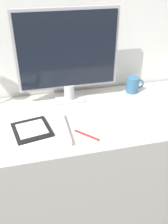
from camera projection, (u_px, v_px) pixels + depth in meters
wall_back at (79, 11)px, 1.31m from camera, size 3.60×0.05×2.40m
desk at (92, 168)px, 1.47m from camera, size 1.35×0.57×0.75m
monitor at (68, 55)px, 1.27m from camera, size 0.53×0.11×0.49m
keyboard at (128, 110)px, 1.29m from camera, size 0.30×0.10×0.01m
laptop at (33, 133)px, 1.12m from camera, size 0.31×0.24×0.02m
ereader at (32, 130)px, 1.11m from camera, size 0.19×0.19×0.01m
coffee_mug at (133, 85)px, 1.46m from camera, size 0.11×0.07×0.09m
pen at (87, 135)px, 1.12m from camera, size 0.09×0.10×0.01m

